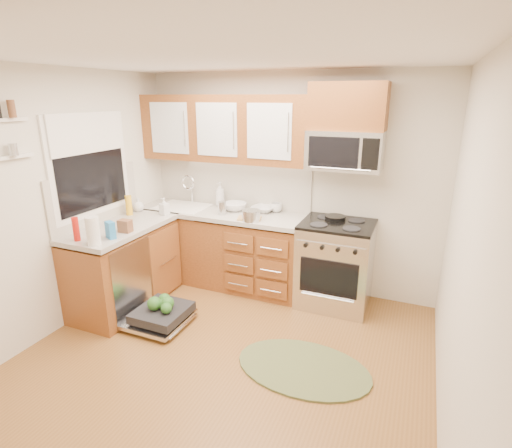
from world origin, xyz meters
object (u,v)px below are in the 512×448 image
at_px(upper_cabinets, 224,129).
at_px(bowl_a, 263,209).
at_px(skillet, 335,218).
at_px(stock_pot, 251,215).
at_px(dishwasher, 159,315).
at_px(sink, 183,216).
at_px(microwave, 345,150).
at_px(range, 335,264).
at_px(rug, 303,368).
at_px(cutting_board, 249,218).
at_px(paper_towel_roll, 93,231).
at_px(bowl_b, 235,207).
at_px(cup, 276,208).

xyz_separation_m(upper_cabinets, bowl_a, (0.48, 0.03, -0.92)).
height_order(skillet, stock_pot, stock_pot).
relative_size(dishwasher, bowl_a, 2.60).
bearing_deg(sink, microwave, 3.85).
relative_size(range, rug, 0.82).
xyz_separation_m(sink, rug, (1.95, -1.23, -0.79)).
bearing_deg(cutting_board, skillet, 17.06).
relative_size(stock_pot, bowl_a, 0.74).
xyz_separation_m(range, sink, (-1.93, -0.01, 0.33)).
bearing_deg(microwave, paper_towel_roll, -141.20).
relative_size(microwave, stock_pot, 3.80).
distance_m(rug, stock_pot, 1.70).
xyz_separation_m(upper_cabinets, range, (1.41, -0.15, -1.40)).
xyz_separation_m(upper_cabinets, bowl_b, (0.14, -0.05, -0.91)).
distance_m(skillet, bowl_a, 0.87).
bearing_deg(microwave, upper_cabinets, 178.98).
height_order(dishwasher, cutting_board, cutting_board).
xyz_separation_m(upper_cabinets, dishwasher, (-0.13, -1.27, -1.77)).
bearing_deg(sink, paper_towel_roll, -90.89).
distance_m(paper_towel_roll, bowl_b, 1.70).
relative_size(sink, rug, 0.53).
height_order(range, cup, cup).
xyz_separation_m(stock_pot, bowl_b, (-0.35, 0.31, -0.02)).
bearing_deg(cup, bowl_b, -166.15).
height_order(rug, cutting_board, cutting_board).
xyz_separation_m(upper_cabinets, skillet, (1.35, -0.03, -0.90)).
distance_m(microwave, dishwasher, 2.55).
distance_m(dishwasher, rug, 1.56).
bearing_deg(skillet, microwave, 8.01).
xyz_separation_m(upper_cabinets, stock_pot, (0.49, -0.35, -0.89)).
xyz_separation_m(microwave, cutting_board, (-0.95, -0.28, -0.77)).
xyz_separation_m(microwave, bowl_a, (-0.92, 0.05, -0.74)).
height_order(microwave, dishwasher, microwave).
xyz_separation_m(rug, paper_towel_roll, (-1.97, -0.21, 1.05)).
bearing_deg(dishwasher, skillet, 39.90).
xyz_separation_m(stock_pot, cup, (0.14, 0.43, -0.01)).
bearing_deg(range, cup, 164.19).
height_order(skillet, bowl_b, bowl_b).
distance_m(cutting_board, bowl_b, 0.41).
bearing_deg(sink, upper_cabinets, 16.45).
bearing_deg(dishwasher, stock_pot, 55.80).
bearing_deg(dishwasher, sink, 109.20).
bearing_deg(cup, stock_pot, -107.77).
height_order(stock_pot, cutting_board, stock_pot).
bearing_deg(upper_cabinets, bowl_a, 2.95).
relative_size(range, bowl_b, 3.31).
xyz_separation_m(range, bowl_a, (-0.92, 0.17, 0.48)).
distance_m(stock_pot, cup, 0.45).
bearing_deg(cutting_board, stock_pot, -48.93).
bearing_deg(microwave, skillet, -171.99).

